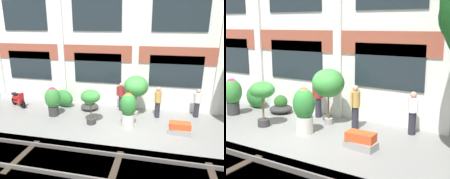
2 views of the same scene
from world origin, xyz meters
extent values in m
plane|color=gray|center=(0.00, 0.00, 0.00)|extent=(80.00, 80.00, 0.00)
cube|color=silver|center=(0.00, 2.95, 4.44)|extent=(17.25, 0.50, 8.87)
cube|color=#9E4C38|center=(0.00, 2.68, 3.10)|extent=(17.25, 0.06, 0.90)
cube|color=silver|center=(-4.31, 2.64, 4.44)|extent=(0.36, 0.16, 8.87)
cube|color=silver|center=(0.00, 2.64, 4.44)|extent=(0.36, 0.16, 8.87)
cube|color=#1E282D|center=(-6.47, 2.67, 2.25)|extent=(2.76, 0.04, 1.70)
cube|color=#1E282D|center=(-2.16, 2.67, 2.25)|extent=(2.76, 0.04, 1.70)
cube|color=#1E282D|center=(2.16, 2.67, 2.25)|extent=(2.76, 0.04, 1.70)
cube|color=#1E282D|center=(-6.47, 2.67, 5.15)|extent=(2.76, 0.04, 1.70)
cube|color=#1E282D|center=(-2.16, 2.67, 5.15)|extent=(2.76, 0.04, 1.70)
cube|color=#1E282D|center=(2.16, 2.67, 5.15)|extent=(2.76, 0.04, 1.70)
cube|color=#4C473F|center=(0.00, -3.03, -0.14)|extent=(25.25, 2.80, 0.28)
cube|color=#605B56|center=(0.00, -2.31, 0.07)|extent=(25.25, 0.07, 0.15)
cube|color=#382D23|center=(-3.44, -3.03, 0.01)|extent=(0.24, 2.10, 0.03)
cube|color=#382D23|center=(0.08, -3.03, 0.01)|extent=(0.24, 2.10, 0.03)
cylinder|color=#333333|center=(-4.03, 0.67, 0.26)|extent=(0.53, 0.53, 0.53)
ellipsoid|color=#388438|center=(-4.03, 0.67, 0.99)|extent=(0.81, 0.81, 1.08)
sphere|color=#DB2866|center=(-4.03, 0.67, 1.34)|extent=(0.45, 0.45, 0.45)
cylinder|color=#333333|center=(-1.78, 0.14, 0.14)|extent=(0.45, 0.45, 0.27)
cylinder|color=brown|center=(-1.78, 0.14, 0.78)|extent=(0.07, 0.07, 1.01)
ellipsoid|color=#388438|center=(-1.78, 0.14, 1.40)|extent=(0.93, 0.93, 0.62)
ellipsoid|color=#333333|center=(-2.44, 1.89, 0.17)|extent=(1.00, 1.00, 0.34)
sphere|color=#286023|center=(-2.44, 1.89, 0.49)|extent=(0.59, 0.59, 0.59)
cylinder|color=gray|center=(0.20, 1.59, 0.12)|extent=(0.33, 0.33, 0.24)
cylinder|color=brown|center=(0.20, 1.59, 0.83)|extent=(0.07, 0.07, 1.16)
ellipsoid|color=#388438|center=(0.20, 1.59, 1.62)|extent=(1.23, 1.23, 1.08)
cylinder|color=beige|center=(0.00, 0.32, 0.30)|extent=(0.62, 0.62, 0.60)
ellipsoid|color=#2D7A33|center=(0.00, 0.32, 1.07)|extent=(0.78, 0.78, 1.11)
sphere|color=#E04C23|center=(0.00, 0.32, 1.43)|extent=(0.43, 0.43, 0.43)
cube|color=gray|center=(2.36, 0.04, 0.12)|extent=(1.06, 0.63, 0.25)
cube|color=#E04C23|center=(2.36, 0.04, 0.39)|extent=(0.91, 0.46, 0.28)
cylinder|color=black|center=(-6.27, 1.22, 0.24)|extent=(0.47, 0.28, 0.48)
cylinder|color=black|center=(-7.09, 1.60, 0.24)|extent=(0.47, 0.28, 0.48)
cube|color=red|center=(-6.69, 1.42, 0.28)|extent=(0.72, 0.50, 0.08)
ellipsoid|color=red|center=(-6.92, 1.52, 0.52)|extent=(0.62, 0.47, 0.36)
cube|color=black|center=(-6.92, 1.52, 0.72)|extent=(0.49, 0.38, 0.10)
cube|color=red|center=(-6.34, 1.26, 0.58)|extent=(0.23, 0.30, 0.60)
cylinder|color=#B7B7BF|center=(-6.32, 1.25, 0.96)|extent=(0.24, 0.47, 0.03)
cylinder|color=#282833|center=(1.33, 1.64, 0.42)|extent=(0.26, 0.26, 0.83)
cylinder|color=tan|center=(1.33, 1.64, 1.13)|extent=(0.34, 0.34, 0.59)
sphere|color=tan|center=(1.33, 1.64, 1.53)|extent=(0.22, 0.22, 0.22)
cylinder|color=tan|center=(1.29, 1.42, 1.16)|extent=(0.09, 0.09, 0.53)
cylinder|color=tan|center=(1.38, 1.85, 1.16)|extent=(0.09, 0.09, 0.53)
cylinder|color=#282833|center=(-0.67, 2.19, 0.41)|extent=(0.26, 0.26, 0.81)
cylinder|color=maroon|center=(-0.67, 2.19, 1.10)|extent=(0.34, 0.34, 0.57)
sphere|color=tan|center=(-0.67, 2.19, 1.49)|extent=(0.22, 0.22, 0.22)
cylinder|color=maroon|center=(-0.89, 2.16, 1.13)|extent=(0.09, 0.09, 0.51)
cylinder|color=maroon|center=(-0.45, 2.22, 1.13)|extent=(0.09, 0.09, 0.51)
cylinder|color=#282833|center=(3.32, 2.12, 0.41)|extent=(0.26, 0.26, 0.81)
cylinder|color=silver|center=(3.32, 2.12, 1.06)|extent=(0.34, 0.34, 0.50)
sphere|color=tan|center=(3.32, 2.12, 1.42)|extent=(0.22, 0.22, 0.22)
cylinder|color=silver|center=(3.15, 2.26, 1.09)|extent=(0.09, 0.09, 0.45)
cylinder|color=silver|center=(3.49, 1.98, 1.09)|extent=(0.09, 0.09, 0.45)
ellipsoid|color=#2D7A33|center=(-4.10, 2.05, 0.49)|extent=(1.48, 1.11, 0.98)
camera|label=1|loc=(1.36, -9.14, 4.71)|focal=35.00mm
camera|label=2|loc=(6.39, -8.14, 3.77)|focal=50.00mm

